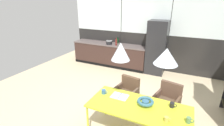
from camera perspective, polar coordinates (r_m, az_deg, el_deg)
name	(u,v)px	position (r m, az deg, el deg)	size (l,w,h in m)	color
ground_plane	(117,112)	(4.05, 1.76, -16.61)	(8.20, 8.20, 0.00)	beige
back_wall_splashback_dark	(149,51)	(6.37, 12.90, 4.03)	(6.30, 0.12, 1.33)	#252423
back_wall_panel_upper	(152,15)	(6.13, 13.94, 16.03)	(6.30, 0.12, 1.33)	silver
kitchen_counter	(110,54)	(6.59, -0.88, 3.09)	(3.01, 0.63, 0.89)	#382520
refrigerator_column	(157,48)	(5.90, 15.33, 5.17)	(0.64, 0.60, 1.87)	#232326
dining_table	(138,108)	(3.04, 9.24, -15.35)	(1.79, 0.80, 0.72)	gold
armchair_corner_seat	(128,89)	(3.92, 5.57, -9.17)	(0.55, 0.54, 0.79)	brown
armchair_near_window	(168,97)	(3.79, 19.15, -11.16)	(0.57, 0.56, 0.82)	brown
fruit_bowl	(145,102)	(3.04, 11.62, -13.12)	(0.30, 0.30, 0.10)	#33607F
open_book	(120,96)	(3.24, 2.68, -11.55)	(0.32, 0.24, 0.02)	white
mug_white_ceramic	(189,120)	(2.87, 25.31, -17.66)	(0.12, 0.07, 0.10)	#5B8456
mug_dark_espresso	(167,119)	(2.78, 18.58, -18.19)	(0.11, 0.07, 0.08)	gold
mug_glass_clear	(104,92)	(3.31, -2.90, -9.99)	(0.13, 0.09, 0.09)	#335B93
mug_tall_blue	(172,105)	(3.12, 20.32, -13.60)	(0.12, 0.08, 0.09)	black
cooking_pot	(109,42)	(6.34, -1.00, 7.19)	(0.24, 0.24, 0.16)	black
bottle_spice_small	(116,42)	(6.18, 1.48, 7.30)	(0.07, 0.07, 0.29)	maroon
bottle_oil_tall	(118,41)	(6.48, 2.04, 7.80)	(0.07, 0.07, 0.26)	#0F3319
pendant_lamp_over_table_near	(121,51)	(2.68, 3.04, 4.08)	(0.31, 0.31, 1.08)	black
pendant_lamp_over_table_far	(166,56)	(2.54, 18.47, 2.24)	(0.36, 0.36, 1.04)	black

